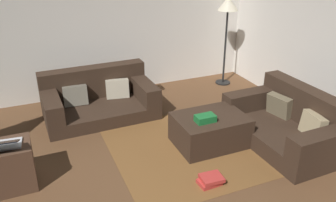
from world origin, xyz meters
The scene contains 11 objects.
rear_partition centered at (0.00, 3.14, 1.30)m, with size 6.40×0.12×2.60m, color silver.
couch_left centered at (0.06, 2.26, 0.26)m, with size 1.68×1.00×0.70m.
couch_right centered at (2.25, 0.42, 0.27)m, with size 1.01×1.60×0.72m.
ottoman centered at (1.23, 0.79, 0.21)m, with size 0.93×0.68×0.41m, color #332319.
gift_box centered at (1.09, 0.69, 0.46)m, with size 0.25×0.16×0.09m, color #19662D.
tv_remote centered at (1.24, 0.72, 0.42)m, with size 0.05×0.16×0.02m, color black.
side_table centered at (-1.24, 0.85, 0.26)m, with size 0.52×0.44×0.53m, color #4C3323.
laptop centered at (-1.25, 0.79, 0.58)m, with size 0.39×0.41×0.17m.
book_stack centered at (0.82, 0.02, 0.05)m, with size 0.29×0.22×0.10m.
corner_lamp centered at (2.55, 2.62, 1.38)m, with size 0.36×0.36×1.62m.
area_rug centered at (1.23, 0.79, 0.00)m, with size 2.60×2.00×0.01m, color brown.
Camera 1 is at (-0.88, -2.76, 2.52)m, focal length 37.56 mm.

